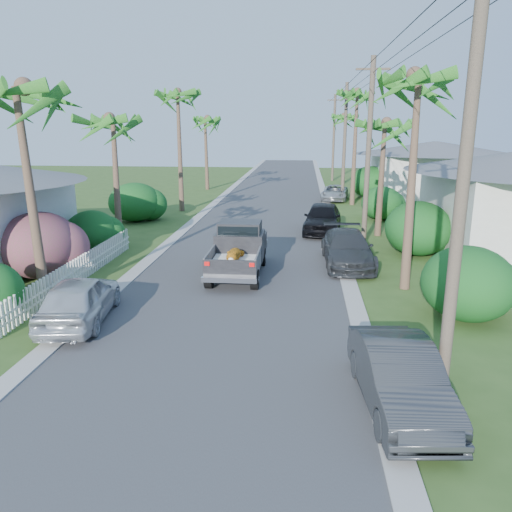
# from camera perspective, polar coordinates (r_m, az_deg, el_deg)

# --- Properties ---
(ground) EXTENTS (120.00, 120.00, 0.00)m
(ground) POSITION_cam_1_polar(r_m,az_deg,el_deg) (13.72, -5.62, -10.62)
(ground) COLOR #34511E
(ground) RESTS_ON ground
(road) EXTENTS (8.00, 100.00, 0.02)m
(road) POSITION_cam_1_polar(r_m,az_deg,el_deg) (37.70, 1.58, 5.80)
(road) COLOR #38383A
(road) RESTS_ON ground
(curb_left) EXTENTS (0.60, 100.00, 0.06)m
(curb_left) POSITION_cam_1_polar(r_m,az_deg,el_deg) (38.22, -4.90, 5.91)
(curb_left) COLOR #A5A39E
(curb_left) RESTS_ON ground
(curb_right) EXTENTS (0.60, 100.00, 0.06)m
(curb_right) POSITION_cam_1_polar(r_m,az_deg,el_deg) (37.66, 8.15, 5.68)
(curb_right) COLOR #A5A39E
(curb_right) RESTS_ON ground
(pickup_truck) EXTENTS (1.98, 5.12, 2.06)m
(pickup_truck) POSITION_cam_1_polar(r_m,az_deg,el_deg) (20.32, -1.93, 0.92)
(pickup_truck) COLOR black
(pickup_truck) RESTS_ON ground
(parked_car_rn) EXTENTS (1.86, 4.35, 1.39)m
(parked_car_rn) POSITION_cam_1_polar(r_m,az_deg,el_deg) (11.25, 16.08, -13.21)
(parked_car_rn) COLOR #2D2F32
(parked_car_rn) RESTS_ON ground
(parked_car_rm) EXTENTS (2.20, 5.02, 1.44)m
(parked_car_rm) POSITION_cam_1_polar(r_m,az_deg,el_deg) (21.73, 10.40, 0.80)
(parked_car_rm) COLOR #2E3033
(parked_car_rm) RESTS_ON ground
(parked_car_rf) EXTENTS (2.42, 5.01, 1.65)m
(parked_car_rf) POSITION_cam_1_polar(r_m,az_deg,el_deg) (28.16, 7.62, 4.31)
(parked_car_rf) COLOR black
(parked_car_rf) RESTS_ON ground
(parked_car_rd) EXTENTS (2.51, 4.47, 1.18)m
(parked_car_rd) POSITION_cam_1_polar(r_m,az_deg,el_deg) (40.78, 8.97, 7.13)
(parked_car_rd) COLOR #A2A6A9
(parked_car_rd) RESTS_ON ground
(parked_car_ln) EXTENTS (2.26, 4.46, 1.45)m
(parked_car_ln) POSITION_cam_1_polar(r_m,az_deg,el_deg) (16.12, -19.54, -4.72)
(parked_car_ln) COLOR silver
(parked_car_ln) RESTS_ON ground
(palm_l_a) EXTENTS (4.40, 4.40, 8.20)m
(palm_l_a) POSITION_cam_1_polar(r_m,az_deg,el_deg) (17.50, -25.51, 16.89)
(palm_l_a) COLOR brown
(palm_l_a) RESTS_ON ground
(palm_l_b) EXTENTS (4.40, 4.40, 7.40)m
(palm_l_b) POSITION_cam_1_polar(r_m,az_deg,el_deg) (25.88, -16.15, 14.82)
(palm_l_b) COLOR brown
(palm_l_b) RESTS_ON ground
(palm_l_c) EXTENTS (4.40, 4.40, 9.20)m
(palm_l_c) POSITION_cam_1_polar(r_m,az_deg,el_deg) (35.25, -8.96, 17.90)
(palm_l_c) COLOR brown
(palm_l_c) RESTS_ON ground
(palm_l_d) EXTENTS (4.40, 4.40, 7.70)m
(palm_l_d) POSITION_cam_1_polar(r_m,az_deg,el_deg) (47.03, -5.81, 15.37)
(palm_l_d) COLOR brown
(palm_l_d) RESTS_ON ground
(palm_r_a) EXTENTS (4.40, 4.40, 8.70)m
(palm_r_a) POSITION_cam_1_polar(r_m,az_deg,el_deg) (18.62, 18.24, 18.85)
(palm_r_a) COLOR brown
(palm_r_a) RESTS_ON ground
(palm_r_b) EXTENTS (4.40, 4.40, 7.20)m
(palm_r_b) POSITION_cam_1_polar(r_m,az_deg,el_deg) (27.47, 14.50, 14.47)
(palm_r_b) COLOR brown
(palm_r_b) RESTS_ON ground
(palm_r_c) EXTENTS (4.40, 4.40, 9.40)m
(palm_r_c) POSITION_cam_1_polar(r_m,az_deg,el_deg) (38.41, 11.51, 17.81)
(palm_r_c) COLOR brown
(palm_r_c) RESTS_ON ground
(palm_r_d) EXTENTS (4.40, 4.40, 8.00)m
(palm_r_d) POSITION_cam_1_polar(r_m,az_deg,el_deg) (52.32, 10.18, 15.48)
(palm_r_d) COLOR brown
(palm_r_d) RESTS_ON ground
(shrub_l_b) EXTENTS (3.00, 3.30, 2.60)m
(shrub_l_b) POSITION_cam_1_polar(r_m,az_deg,el_deg) (21.36, -23.52, 1.16)
(shrub_l_b) COLOR #BF1B6E
(shrub_l_b) RESTS_ON ground
(shrub_l_c) EXTENTS (2.40, 2.64, 2.00)m
(shrub_l_c) POSITION_cam_1_polar(r_m,az_deg,el_deg) (24.74, -18.27, 2.66)
(shrub_l_c) COLOR #164E1E
(shrub_l_c) RESTS_ON ground
(shrub_l_d) EXTENTS (3.20, 3.52, 2.40)m
(shrub_l_d) POSITION_cam_1_polar(r_m,az_deg,el_deg) (32.26, -13.68, 6.02)
(shrub_l_d) COLOR #164E1E
(shrub_l_d) RESTS_ON ground
(shrub_r_a) EXTENTS (2.80, 3.08, 2.30)m
(shrub_r_a) POSITION_cam_1_polar(r_m,az_deg,el_deg) (16.68, 23.07, -2.89)
(shrub_r_a) COLOR #164E1E
(shrub_r_a) RESTS_ON ground
(shrub_r_b) EXTENTS (3.00, 3.30, 2.50)m
(shrub_r_b) POSITION_cam_1_polar(r_m,az_deg,el_deg) (24.21, 18.03, 3.03)
(shrub_r_b) COLOR #164E1E
(shrub_r_b) RESTS_ON ground
(shrub_r_c) EXTENTS (2.60, 2.86, 2.10)m
(shrub_r_c) POSITION_cam_1_polar(r_m,az_deg,el_deg) (32.90, 14.20, 5.88)
(shrub_r_c) COLOR #164E1E
(shrub_r_c) RESTS_ON ground
(shrub_r_d) EXTENTS (3.20, 3.52, 2.60)m
(shrub_r_d) POSITION_cam_1_polar(r_m,az_deg,el_deg) (42.76, 12.93, 8.25)
(shrub_r_d) COLOR #164E1E
(shrub_r_d) RESTS_ON ground
(picket_fence) EXTENTS (0.10, 11.00, 1.00)m
(picket_fence) POSITION_cam_1_polar(r_m,az_deg,el_deg) (20.31, -19.50, -1.44)
(picket_fence) COLOR white
(picket_fence) RESTS_ON ground
(house_right_far) EXTENTS (9.00, 8.00, 4.60)m
(house_right_far) POSITION_cam_1_polar(r_m,az_deg,el_deg) (43.61, 19.59, 8.98)
(house_right_far) COLOR silver
(house_right_far) RESTS_ON ground
(utility_pole_a) EXTENTS (1.60, 0.26, 9.00)m
(utility_pole_a) POSITION_cam_1_polar(r_m,az_deg,el_deg) (10.70, 22.50, 6.86)
(utility_pole_a) COLOR brown
(utility_pole_a) RESTS_ON ground
(utility_pole_b) EXTENTS (1.60, 0.26, 9.00)m
(utility_pole_b) POSITION_cam_1_polar(r_m,az_deg,el_deg) (25.38, 12.72, 11.54)
(utility_pole_b) COLOR brown
(utility_pole_b) RESTS_ON ground
(utility_pole_c) EXTENTS (1.60, 0.26, 9.00)m
(utility_pole_c) POSITION_cam_1_polar(r_m,az_deg,el_deg) (40.30, 10.09, 12.72)
(utility_pole_c) COLOR brown
(utility_pole_c) RESTS_ON ground
(utility_pole_d) EXTENTS (1.60, 0.26, 9.00)m
(utility_pole_d) POSITION_cam_1_polar(r_m,az_deg,el_deg) (55.26, 8.88, 13.26)
(utility_pole_d) COLOR brown
(utility_pole_d) RESTS_ON ground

